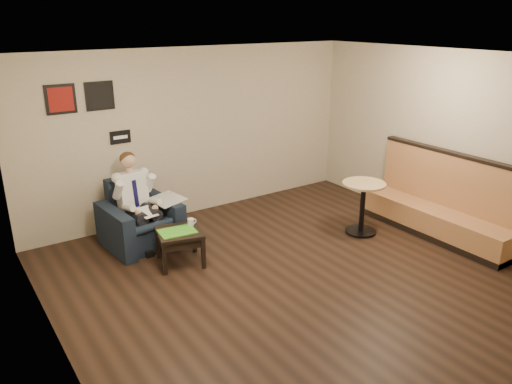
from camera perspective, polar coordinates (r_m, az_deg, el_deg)
ground at (r=6.64m, az=5.88°, el=-10.05°), size 6.00×6.00×0.00m
wall_back at (r=8.49m, az=-6.91°, el=6.75°), size 6.00×0.02×2.80m
wall_left at (r=4.82m, az=-22.21°, el=-4.84°), size 0.02×6.00×2.80m
wall_right at (r=8.27m, az=22.50°, el=5.04°), size 0.02×6.00×2.80m
ceiling at (r=5.79m, az=6.87°, el=14.80°), size 6.00×6.00×0.02m
seating_sign at (r=7.96m, az=-15.25°, el=6.07°), size 0.32×0.02×0.20m
art_print_left at (r=7.62m, az=-21.42°, el=9.84°), size 0.42×0.03×0.42m
art_print_right at (r=7.76m, az=-17.44°, el=10.44°), size 0.42×0.03×0.42m
armchair at (r=7.57m, az=-13.12°, el=-2.51°), size 1.09×1.09×0.97m
seated_man at (r=7.40m, az=-12.79°, el=-1.52°), size 0.71×1.00×1.33m
lap_papers at (r=7.34m, az=-12.37°, el=-2.25°), size 0.27×0.35×0.01m
newspaper at (r=7.60m, az=-10.15°, el=-0.82°), size 0.49×0.58×0.01m
side_table at (r=7.01m, az=-8.68°, el=-6.22°), size 0.72×0.72×0.48m
green_folder at (r=6.88m, az=-9.01°, el=-4.47°), size 0.52×0.39×0.01m
coffee_mug at (r=7.04m, az=-7.47°, el=-3.42°), size 0.11×0.11×0.10m
smartphone at (r=7.07m, az=-8.64°, el=-3.78°), size 0.17×0.13×0.01m
banquette at (r=8.15m, az=20.17°, el=-0.44°), size 0.60×2.51×1.28m
cafe_table at (r=7.99m, az=12.06°, el=-1.79°), size 0.84×0.84×0.83m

